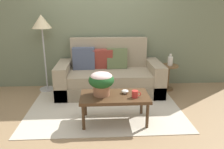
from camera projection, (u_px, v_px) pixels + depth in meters
ground_plane at (105, 108)px, 3.82m from camera, size 14.00×14.00×0.00m
wall_back at (103, 19)px, 4.58m from camera, size 6.40×0.12×2.91m
area_rug at (105, 106)px, 3.86m from camera, size 2.59×1.92×0.01m
couch at (109, 76)px, 4.45m from camera, size 2.08×0.93×1.09m
coffee_table at (115, 98)px, 3.25m from camera, size 1.02×0.54×0.44m
side_table at (168, 73)px, 4.58m from camera, size 0.39×0.39×0.54m
floor_lamp at (42, 28)px, 4.27m from camera, size 0.39×0.39×1.56m
potted_plant at (101, 81)px, 3.19m from camera, size 0.38×0.38×0.35m
coffee_mug at (135, 94)px, 3.14m from camera, size 0.14×0.09×0.10m
snack_bowl at (125, 91)px, 3.29m from camera, size 0.11×0.11×0.06m
table_vase at (170, 61)px, 4.49m from camera, size 0.10×0.10×0.24m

